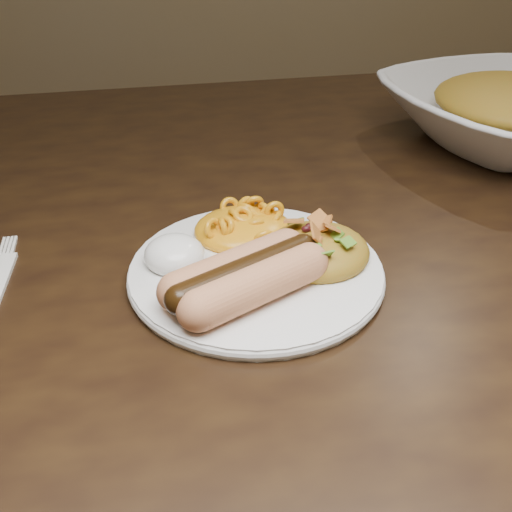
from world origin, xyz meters
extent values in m
cube|color=black|center=(0.00, 0.00, 0.73)|extent=(1.60, 0.90, 0.04)
cylinder|color=white|center=(-0.01, -0.13, 0.76)|extent=(0.24, 0.24, 0.01)
cylinder|color=tan|center=(-0.03, -0.18, 0.78)|extent=(0.11, 0.08, 0.03)
cylinder|color=tan|center=(-0.03, -0.15, 0.78)|extent=(0.11, 0.08, 0.03)
cylinder|color=#40260C|center=(-0.03, -0.17, 0.78)|extent=(0.12, 0.07, 0.02)
ellipsoid|color=#FCA117|center=(-0.01, -0.07, 0.78)|extent=(0.10, 0.09, 0.03)
ellipsoid|color=white|center=(-0.08, -0.11, 0.78)|extent=(0.05, 0.05, 0.03)
ellipsoid|color=#C74E0C|center=(0.04, -0.13, 0.77)|extent=(0.09, 0.09, 0.04)
imported|color=white|center=(0.37, 0.11, 0.79)|extent=(0.36, 0.36, 0.08)
camera|label=1|loc=(-0.10, -0.55, 1.04)|focal=42.00mm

